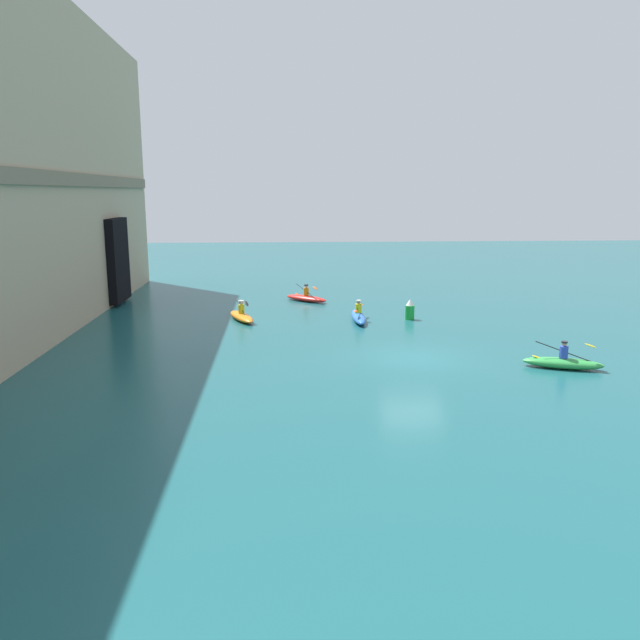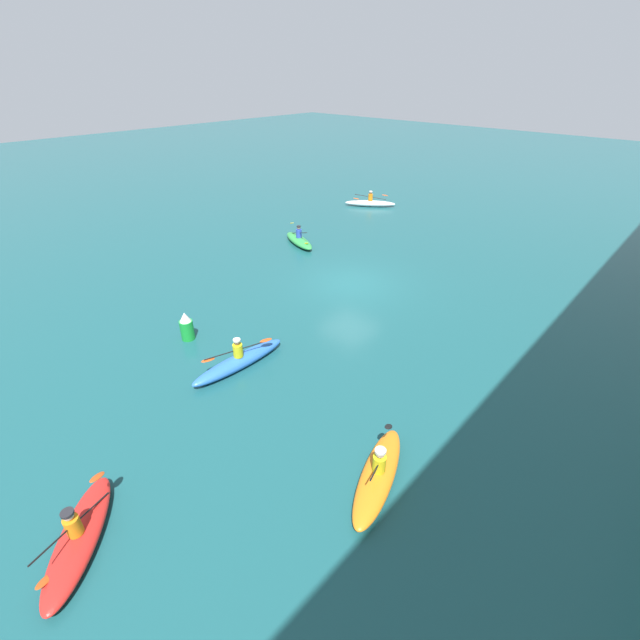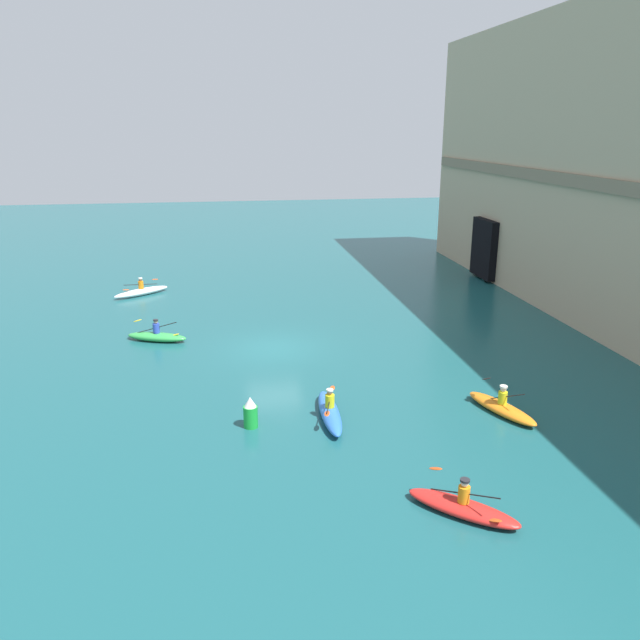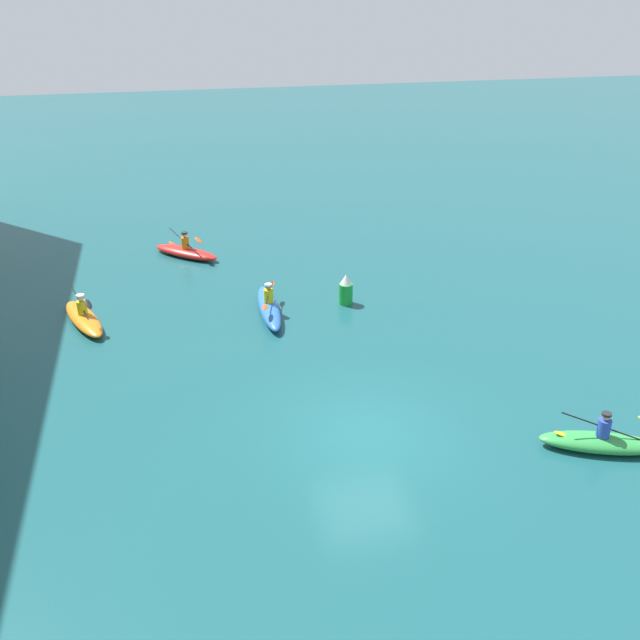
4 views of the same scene
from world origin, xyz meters
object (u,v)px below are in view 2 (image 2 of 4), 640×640
at_px(kayak_green, 299,240).
at_px(kayak_blue, 239,361).
at_px(kayak_white, 370,203).
at_px(marker_buoy, 187,327).
at_px(kayak_orange, 378,474).
at_px(kayak_red, 79,537).

height_order(kayak_green, kayak_blue, kayak_blue).
relative_size(kayak_white, marker_buoy, 2.97).
relative_size(kayak_white, kayak_orange, 1.02).
bearing_deg(kayak_blue, kayak_white, 26.10).
relative_size(kayak_red, marker_buoy, 2.56).
bearing_deg(kayak_red, kayak_orange, 98.60).
bearing_deg(kayak_green, kayak_white, -58.85).
bearing_deg(kayak_orange, kayak_red, -53.69).
height_order(kayak_white, kayak_blue, kayak_blue).
distance_m(kayak_orange, marker_buoy, 8.88).
distance_m(kayak_red, kayak_blue, 6.60).
bearing_deg(kayak_blue, kayak_green, 36.85).
bearing_deg(kayak_white, marker_buoy, -108.99).
xyz_separation_m(kayak_red, kayak_blue, (-6.12, -2.46, 0.03)).
distance_m(kayak_green, marker_buoy, 10.40).
xyz_separation_m(kayak_green, kayak_blue, (9.42, 6.67, 0.01)).
height_order(kayak_red, kayak_blue, kayak_blue).
distance_m(kayak_white, kayak_green, 8.96).
bearing_deg(marker_buoy, kayak_white, -163.19).
height_order(kayak_red, marker_buoy, marker_buoy).
bearing_deg(kayak_red, marker_buoy, 173.38).
bearing_deg(kayak_orange, kayak_blue, -115.73).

